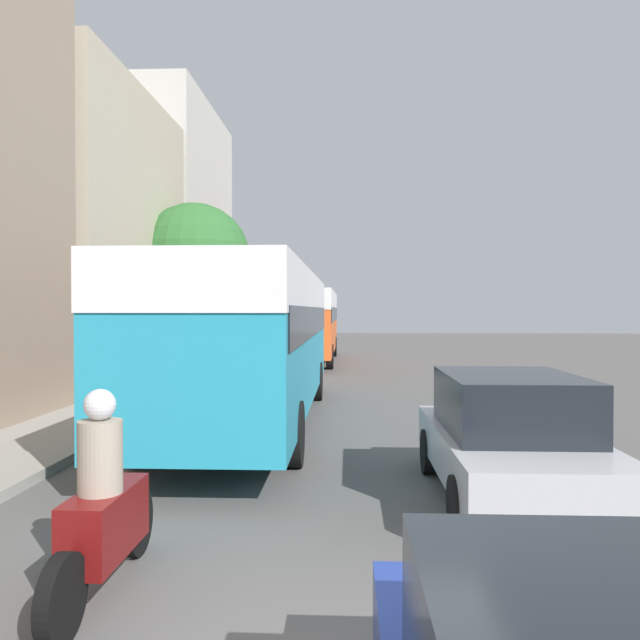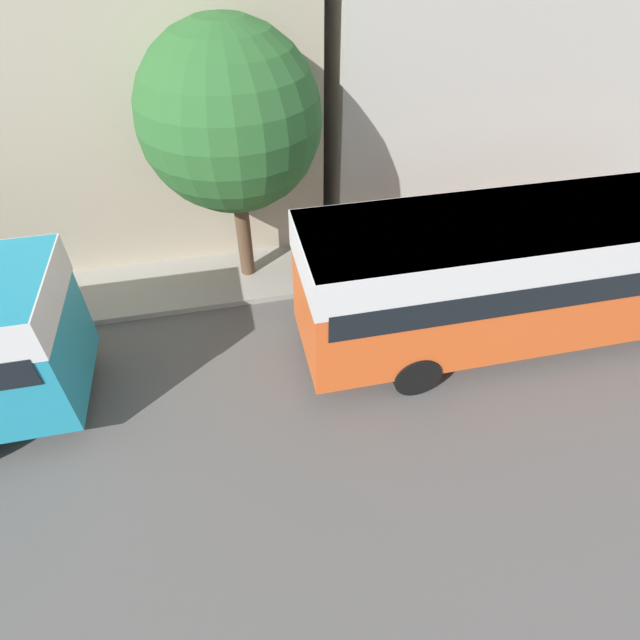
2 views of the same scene
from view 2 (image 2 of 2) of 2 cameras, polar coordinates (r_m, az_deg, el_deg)
name	(u,v)px [view 2 (image 2 of 2)]	position (r m, az deg, el deg)	size (l,w,h in m)	color
building_far_terrace	(128,52)	(15.12, -21.08, 26.63)	(5.36, 8.97, 9.42)	#BCAD93
bus_following	(561,258)	(11.67, 25.84, 6.35)	(2.54, 11.08, 3.20)	#EA5B23
pedestrian_near_curb	(307,236)	(13.23, -1.53, 9.57)	(0.34, 0.34, 1.67)	#232838
street_tree	(230,119)	(11.65, -10.22, 21.67)	(3.97, 3.97, 6.02)	brown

